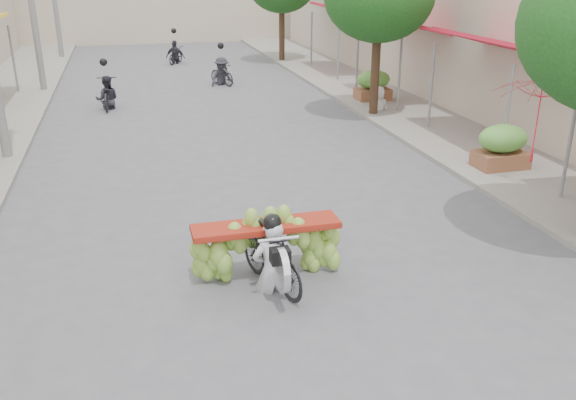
{
  "coord_description": "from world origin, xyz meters",
  "views": [
    {
      "loc": [
        -2.31,
        -4.16,
        4.74
      ],
      "look_at": [
        0.08,
        4.79,
        1.1
      ],
      "focal_mm": 38.0,
      "sensor_mm": 36.0,
      "label": 1
    }
  ],
  "objects": [
    {
      "name": "bg_motorbike_c",
      "position": [
        0.18,
        26.86,
        0.83
      ],
      "size": [
        1.15,
        1.55,
        1.95
      ],
      "color": "black",
      "rests_on": "ground"
    },
    {
      "name": "shophouse_row_right",
      "position": [
        11.99,
        14.0,
        3.0
      ],
      "size": [
        9.77,
        40.0,
        6.0
      ],
      "color": "#BEB19D",
      "rests_on": "ground"
    },
    {
      "name": "produce_crate_mid",
      "position": [
        6.2,
        8.0,
        0.71
      ],
      "size": [
        1.2,
        0.88,
        1.16
      ],
      "color": "brown",
      "rests_on": "ground"
    },
    {
      "name": "banana_motorbike",
      "position": [
        -0.4,
        4.11,
        0.7
      ],
      "size": [
        2.32,
        1.89,
        2.11
      ],
      "color": "black",
      "rests_on": "ground"
    },
    {
      "name": "market_umbrella",
      "position": [
        6.01,
        6.58,
        2.52
      ],
      "size": [
        2.36,
        2.36,
        1.84
      ],
      "rotation": [
        0.0,
        0.0,
        -0.18
      ],
      "color": "red",
      "rests_on": "ground"
    },
    {
      "name": "pedestrian",
      "position": [
        5.75,
        14.44,
        0.9
      ],
      "size": [
        0.79,
        0.5,
        1.56
      ],
      "rotation": [
        0.0,
        0.0,
        3.08
      ],
      "color": "silver",
      "rests_on": "ground"
    },
    {
      "name": "bg_motorbike_b",
      "position": [
        1.5,
        20.67,
        0.88
      ],
      "size": [
        1.19,
        1.54,
        1.95
      ],
      "color": "black",
      "rests_on": "ground"
    },
    {
      "name": "bg_motorbike_a",
      "position": [
        -2.98,
        17.46,
        0.73
      ],
      "size": [
        0.82,
        1.8,
        1.95
      ],
      "color": "black",
      "rests_on": "ground"
    },
    {
      "name": "produce_crate_far",
      "position": [
        6.2,
        16.0,
        0.71
      ],
      "size": [
        1.2,
        0.88,
        1.16
      ],
      "color": "brown",
      "rests_on": "ground"
    },
    {
      "name": "sidewalk_right",
      "position": [
        7.0,
        15.0,
        0.06
      ],
      "size": [
        4.0,
        60.0,
        0.12
      ],
      "primitive_type": "cube",
      "color": "gray",
      "rests_on": "ground"
    }
  ]
}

